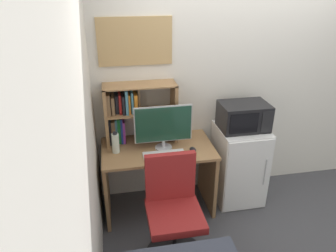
# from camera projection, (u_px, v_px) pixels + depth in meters

# --- Properties ---
(wall_back) EXTENTS (6.40, 0.04, 2.60)m
(wall_back) POSITION_uv_depth(u_px,v_px,m) (274.00, 80.00, 3.58)
(wall_back) COLOR silver
(wall_back) RESTS_ON ground_plane
(wall_left) EXTENTS (0.04, 4.40, 2.60)m
(wall_left) POSITION_uv_depth(u_px,v_px,m) (80.00, 182.00, 1.80)
(wall_left) COLOR silver
(wall_left) RESTS_ON ground_plane
(desk) EXTENTS (1.14, 0.66, 0.76)m
(desk) POSITION_uv_depth(u_px,v_px,m) (158.00, 167.00, 3.37)
(desk) COLOR #997047
(desk) RESTS_ON ground_plane
(hutch_bookshelf) EXTENTS (0.74, 0.27, 0.62)m
(hutch_bookshelf) POSITION_uv_depth(u_px,v_px,m) (130.00, 111.00, 3.27)
(hutch_bookshelf) COLOR #997047
(hutch_bookshelf) RESTS_ON desk
(monitor) EXTENTS (0.58, 0.17, 0.46)m
(monitor) POSITION_uv_depth(u_px,v_px,m) (163.00, 126.00, 3.15)
(monitor) COLOR #B7B7BC
(monitor) RESTS_ON desk
(keyboard) EXTENTS (0.41, 0.12, 0.02)m
(keyboard) POSITION_uv_depth(u_px,v_px,m) (164.00, 154.00, 3.13)
(keyboard) COLOR silver
(keyboard) RESTS_ON desk
(computer_mouse) EXTENTS (0.06, 0.10, 0.04)m
(computer_mouse) POSITION_uv_depth(u_px,v_px,m) (193.00, 150.00, 3.19)
(computer_mouse) COLOR black
(computer_mouse) RESTS_ON desk
(water_bottle) EXTENTS (0.07, 0.07, 0.22)m
(water_bottle) POSITION_uv_depth(u_px,v_px,m) (116.00, 143.00, 3.14)
(water_bottle) COLOR silver
(water_bottle) RESTS_ON desk
(mini_fridge) EXTENTS (0.51, 0.55, 0.88)m
(mini_fridge) POSITION_uv_depth(u_px,v_px,m) (239.00, 164.00, 3.59)
(mini_fridge) COLOR white
(mini_fridge) RESTS_ON ground_plane
(microwave) EXTENTS (0.50, 0.36, 0.28)m
(microwave) POSITION_uv_depth(u_px,v_px,m) (244.00, 116.00, 3.34)
(microwave) COLOR black
(microwave) RESTS_ON mini_fridge
(desk_chair) EXTENTS (0.54, 0.54, 0.98)m
(desk_chair) POSITION_uv_depth(u_px,v_px,m) (173.00, 216.00, 2.82)
(desk_chair) COLOR black
(desk_chair) RESTS_ON ground_plane
(wall_corkboard) EXTENTS (0.73, 0.02, 0.46)m
(wall_corkboard) POSITION_uv_depth(u_px,v_px,m) (135.00, 42.00, 3.09)
(wall_corkboard) COLOR tan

